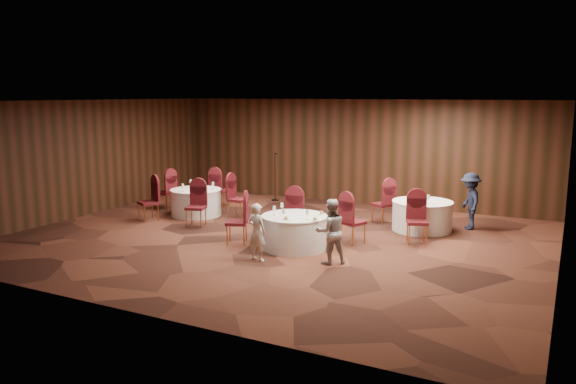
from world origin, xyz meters
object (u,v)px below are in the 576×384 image
at_px(mic_stand, 275,187).
at_px(woman_b, 330,231).
at_px(table_main, 294,232).
at_px(man_c, 470,201).
at_px(table_left, 196,202).
at_px(table_right, 422,216).
at_px(woman_a, 257,232).

height_order(mic_stand, woman_b, mic_stand).
distance_m(table_main, mic_stand, 5.69).
height_order(mic_stand, man_c, mic_stand).
xyz_separation_m(table_left, man_c, (7.08, 1.81, 0.34)).
bearing_deg(table_left, woman_b, -25.75).
height_order(table_main, table_right, same).
relative_size(woman_a, woman_b, 0.90).
xyz_separation_m(mic_stand, woman_b, (4.21, -5.45, 0.22)).
distance_m(table_right, mic_stand, 5.48).
xyz_separation_m(mic_stand, woman_a, (2.80, -5.94, 0.16)).
bearing_deg(table_left, man_c, 14.32).
distance_m(table_right, man_c, 1.27).
xyz_separation_m(table_right, man_c, (1.02, 0.66, 0.34)).
bearing_deg(table_right, table_left, -169.30).
bearing_deg(mic_stand, woman_a, -64.77).
distance_m(table_main, woman_b, 1.34).
bearing_deg(man_c, table_main, -64.35).
distance_m(mic_stand, woman_a, 6.57).
height_order(table_left, woman_a, woman_a).
height_order(table_left, woman_b, woman_b).
xyz_separation_m(table_main, woman_a, (-0.27, -1.15, 0.22)).
height_order(table_right, man_c, man_c).
distance_m(woman_a, man_c, 5.84).
bearing_deg(man_c, table_left, -99.26).
bearing_deg(woman_a, man_c, -115.57).
height_order(table_right, woman_b, woman_b).
height_order(table_main, mic_stand, mic_stand).
distance_m(table_left, woman_b, 5.67).
height_order(table_main, table_left, same).
height_order(table_main, man_c, man_c).
height_order(table_left, table_right, same).
relative_size(table_right, woman_a, 1.25).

